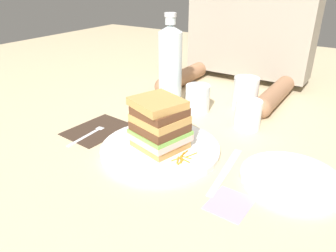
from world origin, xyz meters
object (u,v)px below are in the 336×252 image
at_px(sandwich, 160,124).
at_px(juice_glass, 248,116).
at_px(fork, 92,132).
at_px(empty_tumbler_1, 198,98).
at_px(main_plate, 161,148).
at_px(water_bottle, 170,65).
at_px(side_plate, 291,179).
at_px(knife, 225,172).
at_px(napkin_pink, 230,203).
at_px(diner_across, 251,9).
at_px(napkin_dark, 98,129).
at_px(empty_tumbler_0, 246,93).

relative_size(sandwich, juice_glass, 1.76).
xyz_separation_m(fork, empty_tumbler_1, (0.16, 0.29, 0.04)).
bearing_deg(main_plate, juice_glass, 61.39).
distance_m(fork, water_bottle, 0.32).
distance_m(fork, side_plate, 0.51).
xyz_separation_m(fork, knife, (0.38, 0.02, -0.00)).
distance_m(empty_tumbler_1, side_plate, 0.41).
xyz_separation_m(knife, water_bottle, (-0.32, 0.27, 0.13)).
bearing_deg(main_plate, napkin_pink, -22.89).
distance_m(main_plate, napkin_pink, 0.24).
height_order(juice_glass, side_plate, juice_glass).
distance_m(side_plate, napkin_pink, 0.15).
bearing_deg(fork, napkin_pink, -8.87).
bearing_deg(knife, empty_tumbler_1, 128.83).
bearing_deg(knife, diner_across, 107.90).
relative_size(napkin_dark, napkin_pink, 2.00).
distance_m(empty_tumbler_0, empty_tumbler_1, 0.15).
xyz_separation_m(main_plate, napkin_dark, (-0.21, -0.00, -0.01)).
relative_size(sandwich, napkin_pink, 1.70).
relative_size(juice_glass, empty_tumbler_0, 0.82).
xyz_separation_m(main_plate, knife, (0.17, -0.00, -0.01)).
relative_size(water_bottle, empty_tumbler_0, 2.86).
distance_m(juice_glass, side_plate, 0.26).
bearing_deg(diner_across, sandwich, -86.57).
bearing_deg(juice_glass, napkin_pink, -74.27).
height_order(side_plate, napkin_pink, side_plate).
bearing_deg(knife, napkin_pink, -60.56).
bearing_deg(napkin_pink, napkin_dark, 168.26).
bearing_deg(diner_across, empty_tumbler_1, -90.77).
bearing_deg(sandwich, water_bottle, 118.77).
distance_m(knife, napkin_pink, 0.10).
xyz_separation_m(sandwich, juice_glass, (0.13, 0.23, -0.04)).
bearing_deg(diner_across, napkin_dark, -104.75).
bearing_deg(juice_glass, sandwich, -118.69).
xyz_separation_m(main_plate, side_plate, (0.30, 0.04, -0.00)).
bearing_deg(water_bottle, sandwich, -61.23).
bearing_deg(napkin_dark, side_plate, 5.17).
xyz_separation_m(juice_glass, napkin_pink, (0.09, -0.33, -0.03)).
xyz_separation_m(sandwich, water_bottle, (-0.15, 0.27, 0.06)).
bearing_deg(empty_tumbler_1, napkin_dark, -121.76).
bearing_deg(empty_tumbler_1, diner_across, 89.23).
distance_m(knife, empty_tumbler_1, 0.34).
relative_size(main_plate, napkin_dark, 1.70).
bearing_deg(knife, juice_glass, 99.80).
bearing_deg(juice_glass, diner_across, 112.28).
bearing_deg(water_bottle, napkin_dark, -102.51).
bearing_deg(napkin_dark, knife, 0.25).
relative_size(water_bottle, diner_across, 0.47).
height_order(juice_glass, empty_tumbler_0, empty_tumbler_0).
distance_m(juice_glass, empty_tumbler_1, 0.17).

